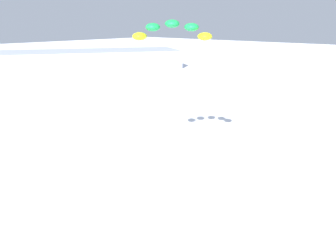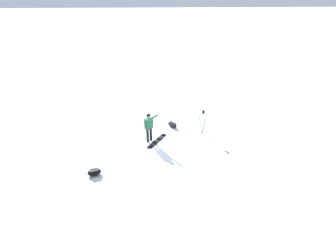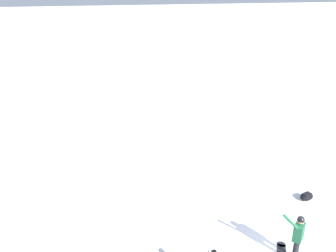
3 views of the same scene
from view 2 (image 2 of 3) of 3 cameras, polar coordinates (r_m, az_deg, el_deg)
ground_plane at (r=13.13m, az=-2.48°, el=-4.66°), size 300.00×300.00×0.00m
snowboarder at (r=13.20m, az=-4.28°, el=0.30°), size 0.72×0.52×1.62m
snowboard at (r=13.60m, az=-2.47°, el=-3.31°), size 1.11×1.52×0.10m
gear_bag_large at (r=14.93m, az=0.98°, el=0.32°), size 0.63×0.71×0.32m
camera_tripod at (r=13.90m, az=7.84°, el=1.81°), size 0.53×0.49×1.43m
gear_bag_small at (r=11.60m, az=-16.14°, el=-9.86°), size 0.64×0.49×0.28m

